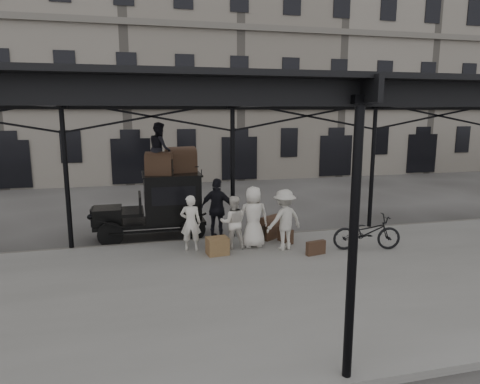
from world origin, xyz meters
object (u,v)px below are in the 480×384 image
object	(u,v)px
porter_official	(218,209)
steamer_trunk_roof_near	(159,165)
steamer_trunk_platform	(269,228)
taxi	(162,202)
porter_left	(191,223)
bicycle	(367,232)

from	to	relation	value
porter_official	steamer_trunk_roof_near	xyz separation A→B (m)	(-1.73, 0.91, 1.35)
steamer_trunk_roof_near	steamer_trunk_platform	size ratio (longest dim) A/B	1.03
taxi	porter_left	distance (m)	2.16
taxi	porter_official	world-z (taller)	taxi
porter_official	steamer_trunk_roof_near	bearing A→B (deg)	3.61
bicycle	steamer_trunk_platform	size ratio (longest dim) A/B	2.42
porter_official	bicycle	world-z (taller)	porter_official
steamer_trunk_roof_near	steamer_trunk_platform	distance (m)	4.12
steamer_trunk_platform	steamer_trunk_roof_near	bearing A→B (deg)	128.56
porter_official	porter_left	bearing A→B (deg)	73.42
porter_left	taxi	bearing A→B (deg)	-60.43
porter_official	steamer_trunk_roof_near	distance (m)	2.38
bicycle	steamer_trunk_roof_near	size ratio (longest dim) A/B	2.35
steamer_trunk_platform	porter_official	bearing A→B (deg)	139.35
steamer_trunk_platform	porter_left	bearing A→B (deg)	161.10
taxi	bicycle	world-z (taller)	taxi
bicycle	steamer_trunk_platform	bearing A→B (deg)	64.32
porter_left	steamer_trunk_platform	bearing A→B (deg)	-154.34
taxi	porter_left	size ratio (longest dim) A/B	2.20
porter_official	bicycle	distance (m)	4.61
bicycle	steamer_trunk_roof_near	distance (m)	6.79
porter_official	steamer_trunk_platform	distance (m)	1.81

